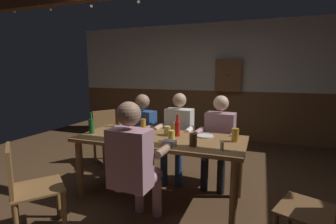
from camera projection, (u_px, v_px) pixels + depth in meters
ground_plane at (163, 194)px, 3.18m from camera, size 8.09×8.09×0.00m
back_wall_upper at (212, 57)px, 5.69m from camera, size 6.74×0.12×1.50m
back_wall_wainscot at (211, 114)px, 5.89m from camera, size 6.74×0.12×1.09m
dining_table at (160, 145)px, 2.99m from camera, size 1.96×0.86×0.76m
person_0 at (140, 129)px, 3.81m from camera, size 0.58×0.56×1.19m
person_1 at (178, 132)px, 3.60m from camera, size 0.52×0.52×1.22m
person_2 at (219, 136)px, 3.39m from camera, size 0.54×0.54×1.21m
person_3 at (134, 160)px, 2.37m from camera, size 0.53×0.52×1.26m
chair_empty_near_right at (322, 211)px, 1.91m from camera, size 0.57×0.57×0.88m
chair_empty_near_left at (108, 135)px, 4.20m from camera, size 0.61×0.61×0.88m
chair_empty_far_end at (27, 188)px, 2.30m from camera, size 0.62×0.62×0.88m
table_candle at (222, 146)px, 2.49m from camera, size 0.04×0.04×0.08m
condiment_caddy at (169, 143)px, 2.65m from camera, size 0.14×0.10×0.05m
plate_0 at (131, 140)px, 2.81m from camera, size 0.21×0.21×0.01m
plate_1 at (205, 136)px, 3.00m from camera, size 0.20×0.20×0.01m
bottle_0 at (91, 126)px, 3.15m from camera, size 0.07×0.07×0.27m
bottle_1 at (177, 128)px, 3.02m from camera, size 0.07×0.07×0.26m
bottle_2 at (118, 119)px, 3.54m from camera, size 0.05×0.05×0.28m
pint_glass_0 at (235, 135)px, 2.78m from camera, size 0.08×0.08×0.15m
pint_glass_1 at (167, 130)px, 3.08m from camera, size 0.08×0.08×0.11m
pint_glass_2 at (193, 140)px, 2.61m from camera, size 0.08×0.08×0.13m
pint_glass_3 at (143, 125)px, 3.30m from camera, size 0.07×0.07×0.16m
pint_glass_4 at (176, 128)px, 3.19m from camera, size 0.08×0.08×0.13m
pint_glass_5 at (171, 136)px, 2.79m from camera, size 0.08×0.08×0.12m
wall_dart_cabinet at (228, 75)px, 5.50m from camera, size 0.56×0.15×0.70m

